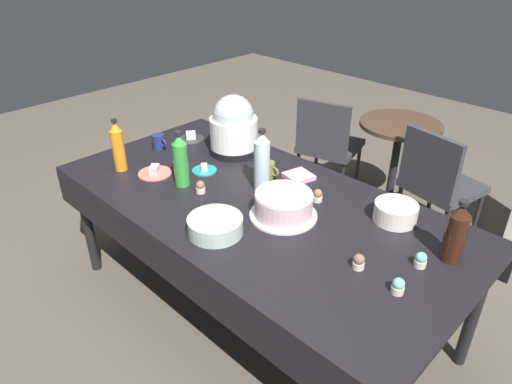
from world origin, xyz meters
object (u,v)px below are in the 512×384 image
ceramic_snack_bowl (395,212)px  soda_bottle_lime_soda (181,161)px  frosted_layer_cake (284,205)px  glass_salad_bowl (215,226)px  cupcake_lemon (398,286)px  cupcake_vanilla (200,187)px  slow_cooker (234,127)px  soda_bottle_water (262,162)px  coffee_mug_navy (159,142)px  dessert_plate_coral (155,172)px  cupcake_rose (318,196)px  maroon_chair_right (438,180)px  maroon_chair_left (327,142)px  soda_bottle_cola (456,233)px  soda_bottle_orange_juice (118,147)px  coffee_mug_olive (269,170)px  dessert_plate_teal (204,170)px  round_cafe_table (396,150)px  dessert_plate_charcoal (191,138)px  potluck_table (256,211)px  cupcake_cocoa (421,260)px  cupcake_mint (359,262)px

ceramic_snack_bowl → soda_bottle_lime_soda: 1.12m
frosted_layer_cake → glass_salad_bowl: bearing=-112.0°
cupcake_lemon → cupcake_vanilla: same height
slow_cooker → glass_salad_bowl: 0.88m
soda_bottle_water → coffee_mug_navy: 0.84m
cupcake_vanilla → soda_bottle_lime_soda: bearing=-173.9°
dessert_plate_coral → cupcake_rose: bearing=25.9°
soda_bottle_water → maroon_chair_right: 1.39m
glass_salad_bowl → ceramic_snack_bowl: size_ratio=1.25×
soda_bottle_lime_soda → maroon_chair_right: (0.79, 1.51, -0.40)m
maroon_chair_left → maroon_chair_right: size_ratio=1.00×
soda_bottle_cola → soda_bottle_orange_juice: size_ratio=0.93×
glass_salad_bowl → coffee_mug_olive: bearing=109.0°
frosted_layer_cake → soda_bottle_cola: soda_bottle_cola is taller
dessert_plate_teal → round_cafe_table: bearing=75.8°
dessert_plate_charcoal → coffee_mug_olive: coffee_mug_olive is taller
slow_cooker → cupcake_lemon: size_ratio=5.38×
round_cafe_table → cupcake_lemon: bearing=-61.4°
maroon_chair_right → ceramic_snack_bowl: bearing=-78.1°
dessert_plate_charcoal → slow_cooker: bearing=11.8°
ceramic_snack_bowl → cupcake_lemon: (0.27, -0.44, -0.01)m
ceramic_snack_bowl → dessert_plate_coral: size_ratio=1.08×
maroon_chair_right → frosted_layer_cake: bearing=-97.8°
potluck_table → cupcake_cocoa: size_ratio=32.59×
soda_bottle_water → maroon_chair_left: size_ratio=0.40×
cupcake_lemon → soda_bottle_water: bearing=167.1°
glass_salad_bowl → round_cafe_table: 1.93m
frosted_layer_cake → soda_bottle_lime_soda: soda_bottle_lime_soda is taller
frosted_layer_cake → cupcake_rose: 0.23m
slow_cooker → cupcake_vanilla: 0.54m
glass_salad_bowl → cupcake_cocoa: 0.89m
cupcake_cocoa → maroon_chair_left: (-1.38, 1.25, -0.29)m
slow_cooker → round_cafe_table: (0.46, 1.25, -0.42)m
cupcake_vanilla → round_cafe_table: (0.22, 1.72, -0.28)m
dessert_plate_charcoal → soda_bottle_water: bearing=-10.9°
maroon_chair_right → soda_bottle_lime_soda: bearing=-117.6°
frosted_layer_cake → coffee_mug_olive: bearing=143.2°
soda_bottle_orange_juice → maroon_chair_right: 2.06m
soda_bottle_lime_soda → coffee_mug_navy: bearing=158.7°
cupcake_lemon → round_cafe_table: size_ratio=0.09×
potluck_table → maroon_chair_left: maroon_chair_left is taller
soda_bottle_water → coffee_mug_olive: 0.19m
dessert_plate_coral → cupcake_cocoa: (1.46, 0.29, 0.02)m
slow_cooker → cupcake_vanilla: bearing=-62.7°
maroon_chair_right → round_cafe_table: 0.49m
cupcake_lemon → cupcake_mint: same height
frosted_layer_cake → round_cafe_table: bearing=98.9°
frosted_layer_cake → maroon_chair_right: bearing=82.2°
potluck_table → coffee_mug_navy: 0.89m
dessert_plate_teal → coffee_mug_olive: bearing=33.0°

